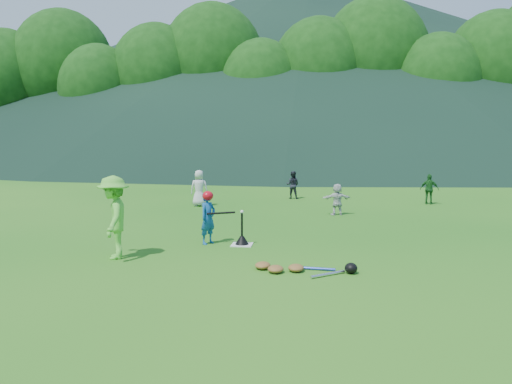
# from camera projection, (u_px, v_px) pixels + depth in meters

# --- Properties ---
(ground) EXTENTS (120.00, 120.00, 0.00)m
(ground) POSITION_uv_depth(u_px,v_px,m) (242.00, 245.00, 10.91)
(ground) COLOR #1B5F15
(ground) RESTS_ON ground
(home_plate) EXTENTS (0.45, 0.45, 0.02)m
(home_plate) POSITION_uv_depth(u_px,v_px,m) (242.00, 245.00, 10.90)
(home_plate) COLOR silver
(home_plate) RESTS_ON ground
(baseball) EXTENTS (0.08, 0.08, 0.08)m
(baseball) POSITION_uv_depth(u_px,v_px,m) (242.00, 212.00, 10.83)
(baseball) COLOR white
(baseball) RESTS_ON batting_tee
(batter_child) EXTENTS (0.45, 0.50, 1.15)m
(batter_child) POSITION_uv_depth(u_px,v_px,m) (208.00, 218.00, 10.98)
(batter_child) COLOR #144E8D
(batter_child) RESTS_ON ground
(adult_coach) EXTENTS (0.87, 1.17, 1.61)m
(adult_coach) POSITION_uv_depth(u_px,v_px,m) (114.00, 217.00, 9.64)
(adult_coach) COLOR #5EC83A
(adult_coach) RESTS_ON ground
(fielder_a) EXTENTS (0.63, 0.42, 1.24)m
(fielder_a) POSITION_uv_depth(u_px,v_px,m) (199.00, 188.00, 17.07)
(fielder_a) COLOR silver
(fielder_a) RESTS_ON ground
(fielder_b) EXTENTS (0.58, 0.49, 1.06)m
(fielder_b) POSITION_uv_depth(u_px,v_px,m) (293.00, 185.00, 19.20)
(fielder_b) COLOR black
(fielder_b) RESTS_ON ground
(fielder_c) EXTENTS (0.67, 0.42, 1.07)m
(fielder_c) POSITION_uv_depth(u_px,v_px,m) (429.00, 189.00, 17.57)
(fielder_c) COLOR #1A571E
(fielder_c) RESTS_ON ground
(fielder_d) EXTENTS (0.93, 0.52, 0.96)m
(fielder_d) POSITION_uv_depth(u_px,v_px,m) (337.00, 199.00, 15.12)
(fielder_d) COLOR silver
(fielder_d) RESTS_ON ground
(batting_tee) EXTENTS (0.30, 0.30, 0.68)m
(batting_tee) POSITION_uv_depth(u_px,v_px,m) (242.00, 239.00, 10.89)
(batting_tee) COLOR black
(batting_tee) RESTS_ON home_plate
(batter_gear) EXTENTS (0.73, 0.27, 0.51)m
(batter_gear) POSITION_uv_depth(u_px,v_px,m) (209.00, 197.00, 10.93)
(batter_gear) COLOR #B80C19
(batter_gear) RESTS_ON ground
(equipment_pile) EXTENTS (1.80, 0.73, 0.19)m
(equipment_pile) POSITION_uv_depth(u_px,v_px,m) (296.00, 268.00, 8.74)
(equipment_pile) COLOR olive
(equipment_pile) RESTS_ON ground
(outfield_fence) EXTENTS (70.07, 0.08, 1.33)m
(outfield_fence) POSITION_uv_depth(u_px,v_px,m) (296.00, 159.00, 38.46)
(outfield_fence) COLOR gray
(outfield_fence) RESTS_ON ground
(tree_line) EXTENTS (70.04, 11.40, 14.82)m
(tree_line) POSITION_uv_depth(u_px,v_px,m) (302.00, 70.00, 43.37)
(tree_line) COLOR #382314
(tree_line) RESTS_ON ground
(distant_hills) EXTENTS (155.00, 140.00, 32.00)m
(distant_hills) POSITION_uv_depth(u_px,v_px,m) (268.00, 68.00, 90.93)
(distant_hills) COLOR black
(distant_hills) RESTS_ON ground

